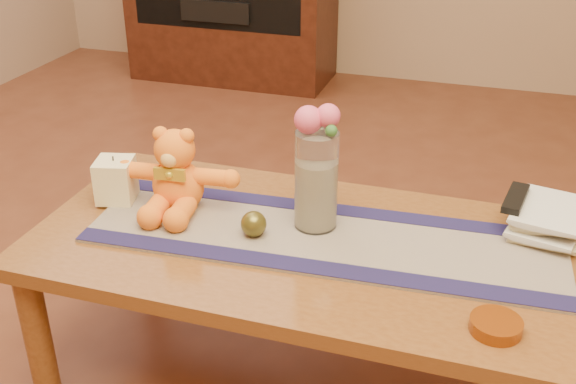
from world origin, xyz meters
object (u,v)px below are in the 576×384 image
(glass_vase, at_px, (316,180))
(book_bottom, at_px, (512,222))
(pillar_candle, at_px, (116,180))
(bronze_ball, at_px, (254,224))
(tv_remote, at_px, (516,198))
(amber_dish, at_px, (496,326))
(teddy_bear, at_px, (177,170))

(glass_vase, height_order, book_bottom, glass_vase)
(pillar_candle, distance_m, bronze_ball, 0.44)
(pillar_candle, xyz_separation_m, book_bottom, (1.05, 0.20, -0.06))
(tv_remote, distance_m, amber_dish, 0.46)
(book_bottom, distance_m, tv_remote, 0.08)
(teddy_bear, xyz_separation_m, glass_vase, (0.38, 0.01, 0.02))
(pillar_candle, bearing_deg, book_bottom, 10.68)
(glass_vase, bearing_deg, book_bottom, 19.11)
(teddy_bear, xyz_separation_m, tv_remote, (0.87, 0.17, -0.03))
(glass_vase, height_order, amber_dish, glass_vase)
(bronze_ball, xyz_separation_m, tv_remote, (0.62, 0.26, 0.04))
(glass_vase, height_order, tv_remote, glass_vase)
(tv_remote, relative_size, amber_dish, 1.47)
(book_bottom, bearing_deg, amber_dish, -86.65)
(teddy_bear, height_order, book_bottom, teddy_bear)
(book_bottom, bearing_deg, tv_remote, -93.00)
(amber_dish, bearing_deg, bronze_ball, 161.97)
(glass_vase, bearing_deg, teddy_bear, -178.34)
(amber_dish, bearing_deg, book_bottom, 87.67)
(pillar_candle, bearing_deg, bronze_ball, -9.06)
(teddy_bear, distance_m, pillar_candle, 0.19)
(bronze_ball, bearing_deg, tv_remote, 22.48)
(bronze_ball, xyz_separation_m, book_bottom, (0.62, 0.27, -0.03))
(bronze_ball, relative_size, tv_remote, 0.41)
(tv_remote, bearing_deg, teddy_bear, -160.24)
(teddy_bear, distance_m, glass_vase, 0.38)
(teddy_bear, relative_size, amber_dish, 2.96)
(glass_vase, height_order, bronze_ball, glass_vase)
(pillar_candle, xyz_separation_m, glass_vase, (0.57, 0.03, 0.07))
(tv_remote, bearing_deg, book_bottom, 90.00)
(pillar_candle, relative_size, bronze_ball, 1.79)
(bronze_ball, height_order, tv_remote, tv_remote)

